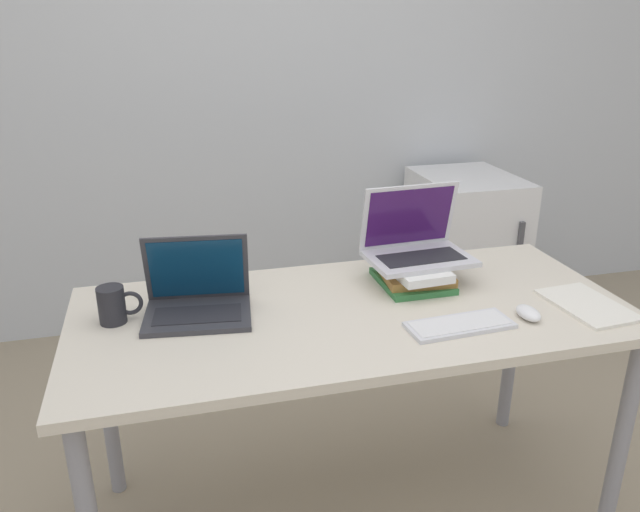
% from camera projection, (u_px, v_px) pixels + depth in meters
% --- Properties ---
extents(wall_back, '(8.00, 0.05, 2.70)m').
position_uv_depth(wall_back, '(258.00, 67.00, 3.12)').
color(wall_back, silver).
rests_on(wall_back, ground_plane).
extents(desk, '(1.66, 0.75, 0.77)m').
position_uv_depth(desk, '(352.00, 332.00, 1.89)').
color(desk, beige).
rests_on(desk, ground_plane).
extents(laptop_left, '(0.33, 0.26, 0.23)m').
position_uv_depth(laptop_left, '(198.00, 299.00, 1.82)').
color(laptop_left, '#333338').
rests_on(laptop_left, desk).
extents(book_stack, '(0.23, 0.28, 0.07)m').
position_uv_depth(book_stack, '(413.00, 274.00, 2.03)').
color(book_stack, '#33753D').
rests_on(book_stack, desk).
extents(laptop_on_books, '(0.34, 0.25, 0.24)m').
position_uv_depth(laptop_on_books, '(416.00, 244.00, 2.04)').
color(laptop_on_books, silver).
rests_on(laptop_on_books, book_stack).
extents(wireless_keyboard, '(0.31, 0.14, 0.01)m').
position_uv_depth(wireless_keyboard, '(460.00, 325.00, 1.75)').
color(wireless_keyboard, silver).
rests_on(wireless_keyboard, desk).
extents(mouse, '(0.06, 0.10, 0.03)m').
position_uv_depth(mouse, '(528.00, 313.00, 1.80)').
color(mouse, white).
rests_on(mouse, desk).
extents(notepad, '(0.20, 0.29, 0.01)m').
position_uv_depth(notepad, '(587.00, 305.00, 1.88)').
color(notepad, white).
rests_on(notepad, desk).
extents(mug, '(0.12, 0.08, 0.11)m').
position_uv_depth(mug, '(113.00, 305.00, 1.77)').
color(mug, '#232328').
rests_on(mug, desk).
extents(mini_fridge, '(0.48, 0.61, 0.82)m').
position_uv_depth(mini_fridge, '(463.00, 251.00, 3.35)').
color(mini_fridge, white).
rests_on(mini_fridge, ground_plane).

